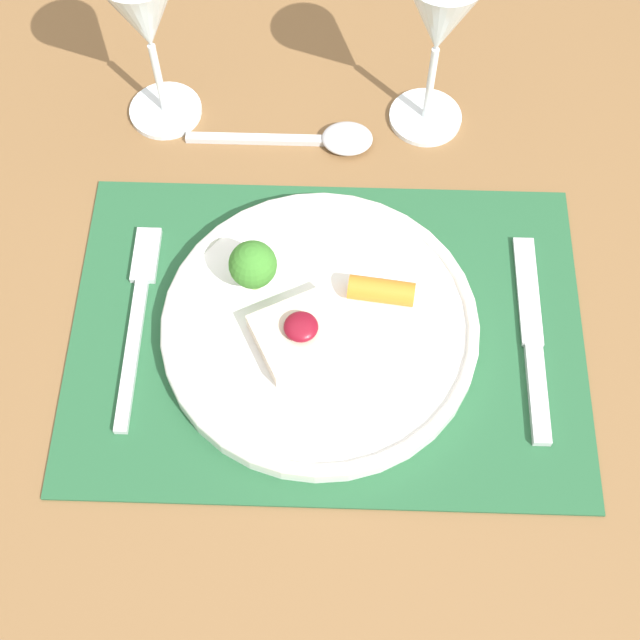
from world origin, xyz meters
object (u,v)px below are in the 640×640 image
Objects in this scene: fork at (138,309)px; spoon at (327,139)px; knife at (533,350)px; wine_glass_near at (440,23)px; wine_glass_far at (145,20)px; dinner_plate at (318,322)px.

spoon is at bearing 50.30° from fork.
wine_glass_near reaches higher than knife.
knife is (0.37, -0.03, 0.00)m from fork.
wine_glass_far is at bearing 141.78° from knife.
wine_glass_far is at bearing 90.29° from fork.
fork is 1.00× the size of knife.
wine_glass_near is (0.10, 0.04, 0.13)m from spoon.
fork is 1.14× the size of wine_glass_near.
spoon is (-0.20, 0.24, 0.00)m from knife.
fork is at bearing -89.46° from wine_glass_far.
knife reaches higher than fork.
fork is at bearing -138.42° from wine_glass_near.
spoon reaches higher than knife.
knife is 1.09× the size of spoon.
knife is 1.14× the size of wine_glass_near.
spoon is at bearing 89.16° from dinner_plate.
fork is at bearing 173.75° from knife.
wine_glass_far is at bearing 123.36° from dinner_plate.
dinner_plate is 1.49× the size of spoon.
wine_glass_near is 1.02× the size of wine_glass_far.
wine_glass_near is (0.28, 0.25, 0.13)m from fork.
spoon is at bearing 127.67° from knife.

